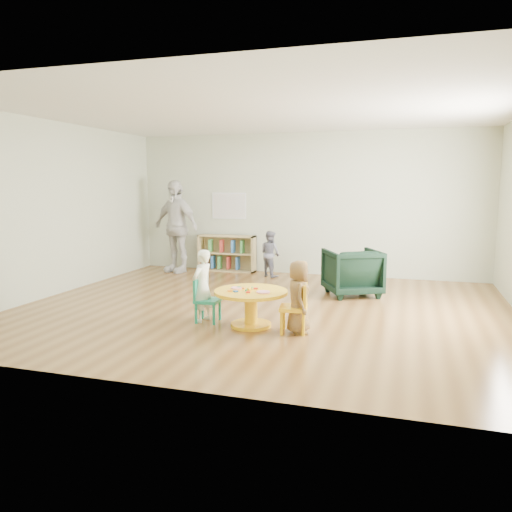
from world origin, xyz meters
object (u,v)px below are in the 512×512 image
Objects in this scene: activity_table at (251,301)px; toddler at (270,254)px; child_right at (299,297)px; adult_caretaker at (176,226)px; kid_chair_left at (205,299)px; armchair at (352,272)px; child_left at (202,286)px; kid_chair_right at (297,306)px; bookshelf at (227,253)px.

toddler is at bearing 101.49° from activity_table.
child_right is 0.47× the size of adult_caretaker.
adult_caretaker reaches higher than child_right.
armchair reaches higher than kid_chair_left.
activity_table is 0.65m from kid_chair_left.
armchair is at bearing 155.10° from child_left.
child_right is 4.82m from adult_caretaker.
child_left reaches higher than child_right.
adult_caretaker is at bearing 35.69° from kid_chair_right.
child_left reaches higher than activity_table.
activity_table is 2.43m from armchair.
armchair reaches higher than bookshelf.
bookshelf is at bearing 114.63° from activity_table.
activity_table is 0.65m from child_right.
kid_chair_right is 0.68× the size of child_right.
toddler is (-0.01, 3.37, -0.03)m from child_left.
activity_table is 1.11× the size of armchair.
kid_chair_left is (-0.64, 0.03, -0.02)m from activity_table.
bookshelf is 0.64× the size of adult_caretaker.
activity_table is at bearing -65.37° from bookshelf.
activity_table is at bearing 99.87° from child_left.
bookshelf is 3.89m from child_left.
child_right is 3.75m from toddler.
activity_table is 0.98× the size of child_left.
adult_caretaker is (-3.31, 3.46, 0.61)m from kid_chair_right.
adult_caretaker is (-2.69, 3.37, 0.62)m from activity_table.
kid_chair_left is at bearing 123.37° from toddler.
adult_caretaker is (-1.99, -0.04, 0.49)m from toddler.
child_right is at bearing -8.68° from activity_table.
kid_chair_left is 0.47× the size of bookshelf.
bookshelf is 1.26× the size of child_left.
armchair is 0.94× the size of child_right.
kid_chair_right is 1.32m from child_left.
armchair is 2.10m from toddler.
kid_chair_left is 1.27m from kid_chair_right.
child_left is 1.32m from child_right.
toddler is (-0.05, 3.38, 0.14)m from kid_chair_left.
child_right is at bearing 143.28° from toddler.
activity_table is 0.50× the size of adult_caretaker.
bookshelf is at bearing 12.92° from toddler.
toddler is (1.04, -0.37, 0.08)m from bookshelf.
kid_chair_left is at bearing -73.79° from bookshelf.
armchair is at bearing -17.93° from kid_chair_right.
bookshelf is at bearing 14.57° from child_right.
activity_table is at bearing 134.03° from toddler.
kid_chair_left reaches higher than activity_table.
adult_caretaker is (-2.04, 3.34, 0.63)m from kid_chair_left.
toddler is (-1.31, 3.51, 0.12)m from kid_chair_right.
armchair is (1.67, 2.17, 0.08)m from kid_chair_left.
toddler is (-1.33, 3.51, 0.00)m from child_right.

